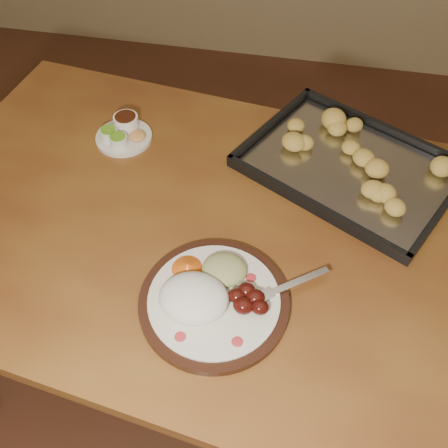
# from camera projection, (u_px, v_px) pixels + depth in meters

# --- Properties ---
(ground) EXTENTS (4.00, 4.00, 0.00)m
(ground) POSITION_uv_depth(u_px,v_px,m) (220.00, 393.00, 1.64)
(ground) COLOR #522A1C
(ground) RESTS_ON ground
(dining_table) EXTENTS (1.61, 1.09, 0.75)m
(dining_table) POSITION_uv_depth(u_px,v_px,m) (225.00, 252.00, 1.20)
(dining_table) COLOR brown
(dining_table) RESTS_ON ground
(dinner_plate) EXTENTS (0.37, 0.30, 0.07)m
(dinner_plate) POSITION_uv_depth(u_px,v_px,m) (211.00, 297.00, 0.98)
(dinner_plate) COLOR black
(dinner_plate) RESTS_ON dining_table
(condiment_saucer) EXTENTS (0.15, 0.15, 0.05)m
(condiment_saucer) POSITION_uv_depth(u_px,v_px,m) (123.00, 133.00, 1.30)
(condiment_saucer) COLOR silver
(condiment_saucer) RESTS_ON dining_table
(baking_tray) EXTENTS (0.60, 0.55, 0.05)m
(baking_tray) POSITION_uv_depth(u_px,v_px,m) (350.00, 165.00, 1.23)
(baking_tray) COLOR black
(baking_tray) RESTS_ON dining_table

